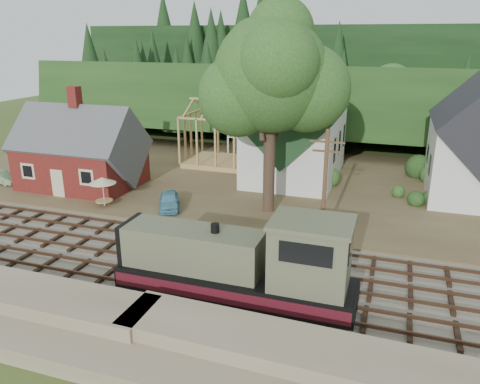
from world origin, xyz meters
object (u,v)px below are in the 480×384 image
(locomotive, at_px, (243,265))
(car_blue, at_px, (169,201))
(car_green, at_px, (2,177))
(patio_set, at_px, (102,182))

(locomotive, distance_m, car_blue, 14.70)
(locomotive, height_order, car_green, locomotive)
(locomotive, relative_size, car_green, 3.60)
(car_blue, xyz_separation_m, car_green, (-17.93, 1.06, -0.09))
(car_green, bearing_deg, patio_set, -94.84)
(locomotive, xyz_separation_m, patio_set, (-15.13, 9.78, 0.16))
(locomotive, height_order, car_blue, locomotive)
(locomotive, xyz_separation_m, car_green, (-27.73, 11.95, -1.32))
(locomotive, relative_size, car_blue, 3.23)
(patio_set, bearing_deg, locomotive, -32.88)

